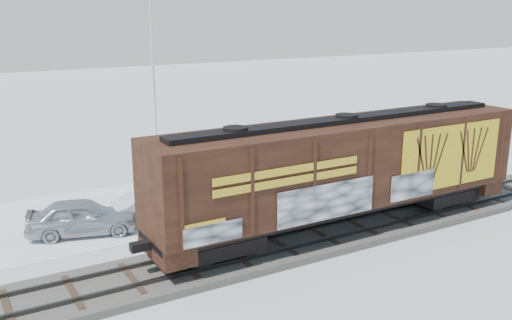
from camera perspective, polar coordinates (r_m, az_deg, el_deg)
ground at (r=22.92m, az=2.29°, el=-8.97°), size 500.00×500.00×0.00m
rail_track at (r=22.86m, az=2.29°, el=-8.63°), size 50.00×3.40×0.43m
parking_strip at (r=29.09m, az=-5.65°, el=-3.73°), size 40.00×8.00×0.03m
hopper_railcar at (r=23.66m, az=8.85°, el=-0.65°), size 16.88×3.06×4.63m
flagpole at (r=33.58m, az=-9.99°, el=7.16°), size 2.30×0.90×12.92m
car_silver at (r=25.18m, az=-17.00°, el=-5.43°), size 4.85×2.99×1.54m
car_white at (r=26.10m, az=-9.75°, el=-4.49°), size 4.15×1.65×1.34m
car_dark at (r=29.88m, az=-1.61°, el=-1.54°), size 5.73×3.16×1.57m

